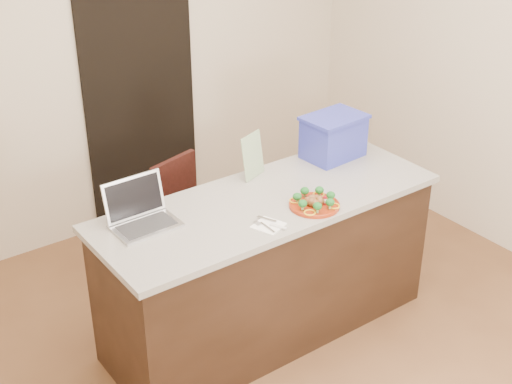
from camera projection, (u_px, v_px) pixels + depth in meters
ground at (291, 348)px, 4.33m from camera, size 4.00×4.00×0.00m
room_shell at (299, 96)px, 3.57m from camera, size 4.00×4.00×4.00m
doorway at (140, 97)px, 5.33m from camera, size 0.90×0.02×2.00m
island at (267, 266)px, 4.30m from camera, size 2.06×0.76×0.92m
plate at (314, 205)px, 4.00m from camera, size 0.29×0.29×0.02m
meatballs at (314, 200)px, 3.99m from camera, size 0.11×0.11×0.04m
broccoli at (315, 198)px, 3.98m from camera, size 0.24×0.24×0.04m
pepper_rings at (314, 203)px, 4.00m from camera, size 0.25×0.25×0.01m
napkin at (268, 226)px, 3.81m from camera, size 0.19×0.19×0.01m
fork at (264, 225)px, 3.81m from camera, size 0.03×0.16×0.00m
knife at (275, 224)px, 3.81m from camera, size 0.06×0.20×0.01m
yogurt_bottle at (325, 202)px, 4.00m from camera, size 0.03×0.03×0.06m
laptop at (140, 212)px, 3.81m from camera, size 0.35×0.28×0.24m
leaflet at (253, 156)px, 4.28m from camera, size 0.20×0.11×0.27m
blue_box at (333, 136)px, 4.53m from camera, size 0.40×0.30×0.28m
chair at (183, 214)px, 4.78m from camera, size 0.47×0.48×0.87m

